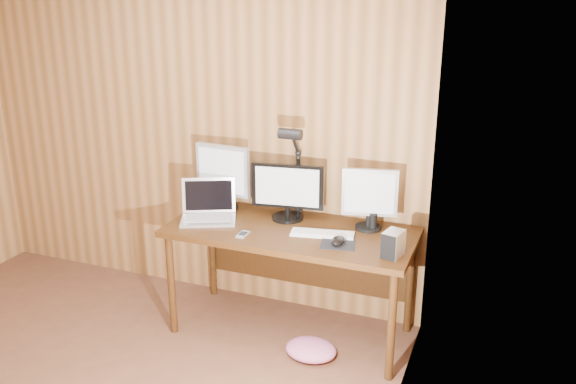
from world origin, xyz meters
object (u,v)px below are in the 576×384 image
Objects in this scene: monitor_center at (288,191)px; phone at (243,234)px; keyboard at (322,234)px; desk_lamp at (294,158)px; monitor_right at (370,197)px; hard_drive at (393,244)px; desk at (295,242)px; mouse at (338,241)px; speaker at (373,222)px; monitor_left at (223,175)px; laptop at (209,209)px.

phone is at bearing -121.59° from monitor_center.
keyboard is 0.55m from desk_lamp.
monitor_right is 2.52× the size of hard_drive.
monitor_right is 0.45m from hard_drive.
desk_lamp is (-0.53, 0.04, 0.20)m from monitor_right.
hard_drive is 0.92m from desk_lamp.
desk is 3.29× the size of monitor_center.
mouse reaches higher than keyboard.
monitor_center is 0.22m from desk_lamp.
desk_lamp reaches higher than speaker.
desk is 0.59m from monitor_right.
speaker reaches higher than keyboard.
monitor_right is 3.34× the size of mouse.
keyboard is at bearing -39.16° from monitor_center.
speaker is at bearing 43.55° from mouse.
hard_drive reaches higher than desk.
desk is at bearing -53.31° from desk_lamp.
monitor_center is at bearing 1.43° from monitor_left.
hard_drive is at bearing -11.32° from monitor_left.
monitor_center is 0.49m from monitor_left.
monitor_right is at bearing 9.88° from desk_lamp.
speaker is at bearing -41.50° from monitor_right.
keyboard is 3.42× the size of mouse.
laptop is 1.30m from hard_drive.
monitor_right is at bearing 29.62° from keyboard.
monitor_right is 1.08m from laptop.
desk is 0.70m from monitor_left.
monitor_left is at bearing 154.74° from keyboard.
desk_lamp reaches higher than phone.
monitor_left is (-0.49, 0.03, 0.05)m from monitor_center.
hard_drive is (0.34, -0.04, 0.05)m from mouse.
monitor_right is 0.91× the size of laptop.
mouse is 1.06× the size of speaker.
laptop is 0.95m from mouse.
monitor_right is 0.38m from mouse.
speaker is 0.67m from desk_lamp.
monitor_left is 0.86m from keyboard.
monitor_center reaches higher than mouse.
laptop is at bearing 178.61° from monitor_right.
desk_lamp is at bearing 112.68° from desk.
monitor_left reaches higher than monitor_right.
hard_drive is 0.39m from speaker.
mouse is (0.35, -0.20, 0.15)m from desk.
monitor_right is at bearing 28.35° from phone.
phone is at bearing -45.36° from monitor_left.
speaker is (1.09, 0.18, -0.01)m from laptop.
desk_lamp is at bearing 128.95° from keyboard.
desk_lamp is (-0.76, 0.40, 0.33)m from hard_drive.
monitor_left is 0.69× the size of desk_lamp.
monitor_left is at bearing 177.38° from hard_drive.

